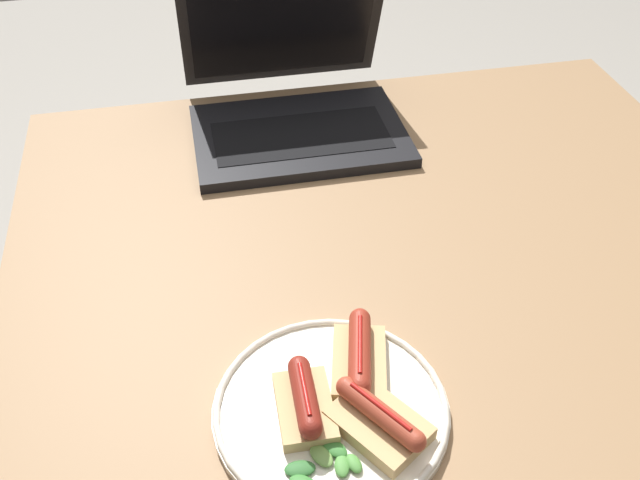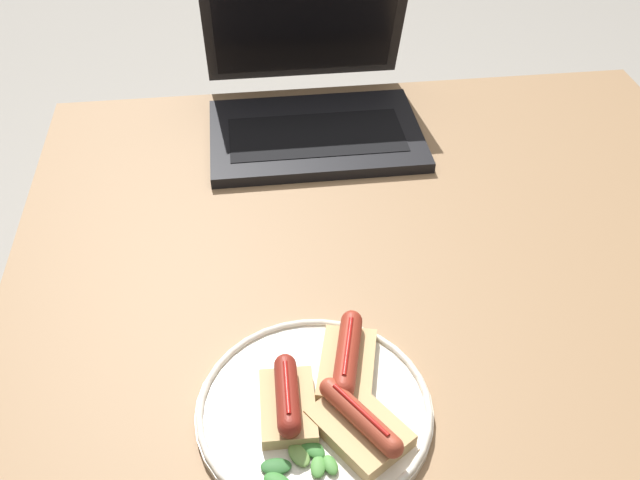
{
  "view_description": "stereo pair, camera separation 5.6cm",
  "coord_description": "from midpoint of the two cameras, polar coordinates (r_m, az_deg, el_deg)",
  "views": [
    {
      "loc": [
        -0.26,
        -0.74,
        1.41
      ],
      "look_at": [
        -0.12,
        -0.06,
        0.82
      ],
      "focal_mm": 40.0,
      "sensor_mm": 36.0,
      "label": 1
    },
    {
      "loc": [
        -0.21,
        -0.75,
        1.41
      ],
      "look_at": [
        -0.12,
        -0.06,
        0.82
      ],
      "focal_mm": 40.0,
      "sensor_mm": 36.0,
      "label": 2
    }
  ],
  "objects": [
    {
      "name": "plate",
      "position": [
        0.8,
        -1.19,
        -13.4
      ],
      "size": [
        0.26,
        0.26,
        0.02
      ],
      "color": "silver",
      "rests_on": "desk"
    },
    {
      "name": "laptop",
      "position": [
        1.23,
        -3.4,
        10.79
      ],
      "size": [
        0.35,
        0.33,
        0.23
      ],
      "color": "black",
      "rests_on": "desk"
    },
    {
      "name": "sausage_toast_left",
      "position": [
        0.78,
        -3.34,
        -12.89
      ],
      "size": [
        0.06,
        0.1,
        0.04
      ],
      "rotation": [
        0.0,
        0.0,
        1.54
      ],
      "color": "tan",
      "rests_on": "plate"
    },
    {
      "name": "sausage_toast_middle",
      "position": [
        0.81,
        1.17,
        -9.43
      ],
      "size": [
        0.08,
        0.12,
        0.04
      ],
      "rotation": [
        0.0,
        0.0,
        4.46
      ],
      "color": "tan",
      "rests_on": "plate"
    },
    {
      "name": "sausage_toast_right",
      "position": [
        0.76,
        2.6,
        -14.28
      ],
      "size": [
        0.11,
        0.12,
        0.04
      ],
      "rotation": [
        0.0,
        0.0,
        5.3
      ],
      "color": "tan",
      "rests_on": "plate"
    },
    {
      "name": "salad_pile",
      "position": [
        0.75,
        -1.96,
        -17.89
      ],
      "size": [
        0.08,
        0.08,
        0.01
      ],
      "color": "#4C8E3D",
      "rests_on": "plate"
    },
    {
      "name": "desk",
      "position": [
        1.07,
        4.18,
        -2.76
      ],
      "size": [
        1.08,
        0.89,
        0.76
      ],
      "color": "#93704C",
      "rests_on": "ground_plane"
    }
  ]
}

